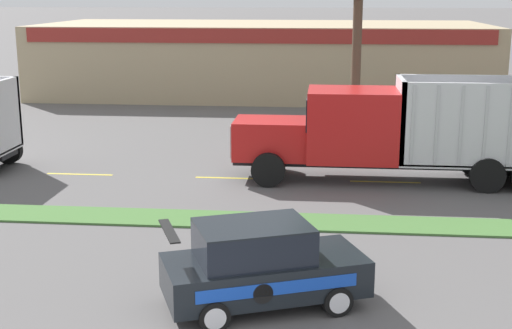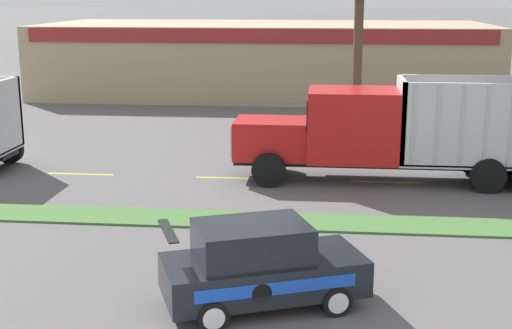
% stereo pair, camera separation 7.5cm
% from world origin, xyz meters
% --- Properties ---
extents(grass_verge, '(120.00, 1.52, 0.06)m').
position_xyz_m(grass_verge, '(0.00, 9.31, 0.03)').
color(grass_verge, '#477538').
rests_on(grass_verge, ground_plane).
extents(centre_line_3, '(2.40, 0.14, 0.01)m').
position_xyz_m(centre_line_3, '(-7.57, 14.07, 0.00)').
color(centre_line_3, yellow).
rests_on(centre_line_3, ground_plane).
extents(centre_line_4, '(2.40, 0.14, 0.01)m').
position_xyz_m(centre_line_4, '(-2.17, 14.07, 0.00)').
color(centre_line_4, yellow).
rests_on(centre_line_4, ground_plane).
extents(centre_line_5, '(2.40, 0.14, 0.01)m').
position_xyz_m(centre_line_5, '(3.23, 14.07, 0.00)').
color(centre_line_5, yellow).
rests_on(centre_line_5, ground_plane).
extents(dump_truck_lead, '(11.69, 2.71, 3.56)m').
position_xyz_m(dump_truck_lead, '(3.04, 14.27, 1.65)').
color(dump_truck_lead, black).
rests_on(dump_truck_lead, ground_plane).
extents(rally_car, '(4.47, 3.20, 1.83)m').
position_xyz_m(rally_car, '(-0.12, 3.76, 0.90)').
color(rally_car, black).
rests_on(rally_car, ground_plane).
extents(store_building_backdrop, '(27.72, 12.10, 4.42)m').
position_xyz_m(store_building_backdrop, '(-2.86, 36.12, 2.21)').
color(store_building_backdrop, tan).
rests_on(store_building_backdrop, ground_plane).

